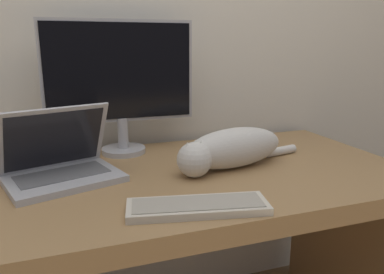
{
  "coord_description": "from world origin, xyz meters",
  "views": [
    {
      "loc": [
        -0.27,
        -0.73,
        1.19
      ],
      "look_at": [
        0.11,
        0.36,
        0.9
      ],
      "focal_mm": 35.0,
      "sensor_mm": 36.0,
      "label": 1
    }
  ],
  "objects_px": {
    "monitor": "(120,80)",
    "cat": "(230,148)",
    "external_keyboard": "(198,206)",
    "laptop": "(61,166)"
  },
  "relations": [
    {
      "from": "monitor",
      "to": "cat",
      "type": "xyz_separation_m",
      "value": [
        0.31,
        -0.31,
        -0.21
      ]
    },
    {
      "from": "external_keyboard",
      "to": "cat",
      "type": "relative_size",
      "value": 0.73
    },
    {
      "from": "laptop",
      "to": "external_keyboard",
      "type": "relative_size",
      "value": 1.02
    },
    {
      "from": "laptop",
      "to": "cat",
      "type": "xyz_separation_m",
      "value": [
        0.54,
        -0.06,
        0.02
      ]
    },
    {
      "from": "monitor",
      "to": "laptop",
      "type": "xyz_separation_m",
      "value": [
        -0.23,
        -0.24,
        -0.24
      ]
    },
    {
      "from": "laptop",
      "to": "cat",
      "type": "height_order",
      "value": "laptop"
    },
    {
      "from": "monitor",
      "to": "external_keyboard",
      "type": "xyz_separation_m",
      "value": [
        0.09,
        -0.59,
        -0.27
      ]
    },
    {
      "from": "cat",
      "to": "external_keyboard",
      "type": "bearing_deg",
      "value": -138.91
    },
    {
      "from": "monitor",
      "to": "cat",
      "type": "bearing_deg",
      "value": -44.33
    },
    {
      "from": "external_keyboard",
      "to": "cat",
      "type": "height_order",
      "value": "cat"
    }
  ]
}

